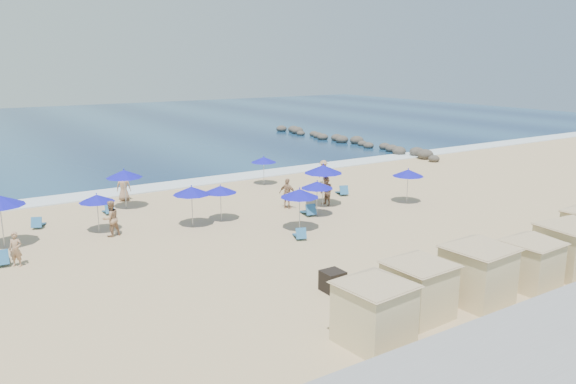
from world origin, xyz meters
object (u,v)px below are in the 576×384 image
Objects in this scene: umbrella_4 at (192,191)px; umbrella_9 at (323,169)px; beachgoer_3 at (323,172)px; umbrella_8 at (264,160)px; umbrella_5 at (300,193)px; umbrella_2 at (97,198)px; cabana_4 at (570,237)px; rock_jetty at (347,140)px; umbrella_6 at (220,189)px; umbrella_3 at (124,174)px; umbrella_10 at (408,173)px; cabana_1 at (419,275)px; beachgoer_4 at (124,187)px; cabana_0 at (375,297)px; beachgoer_2 at (288,194)px; beachgoer_1 at (111,219)px; umbrella_7 at (317,185)px; cabana_2 at (478,259)px; beachgoer_5 at (326,191)px; beachgoer_0 at (16,249)px; cabana_3 at (532,252)px; trash_bin at (333,281)px.

umbrella_4 is 8.52m from umbrella_9.
umbrella_8 is at bearing -57.57° from beachgoer_3.
umbrella_4 is 1.31× the size of beachgoer_3.
umbrella_5 is 1.11× the size of umbrella_8.
cabana_4 is at bearing -48.61° from umbrella_2.
umbrella_6 reaches higher than rock_jetty.
umbrella_10 is at bearing -28.92° from umbrella_3.
umbrella_4 is (-2.09, 14.52, 0.45)m from cabana_1.
umbrella_3 is 1.35× the size of beachgoer_4.
umbrella_6 is 1.14× the size of beachgoer_4.
umbrella_5 is at bearing 66.63° from cabana_0.
cabana_4 is 2.45× the size of beachgoer_2.
umbrella_6 is (6.33, -1.59, -0.01)m from umbrella_2.
umbrella_3 is at bearing -131.02° from beachgoer_1.
cabana_4 reaches higher than beachgoer_4.
umbrella_4 is at bearing 168.80° from umbrella_10.
cabana_1 is at bearing 35.37° from beachgoer_3.
umbrella_7 is 1.17× the size of beachgoer_4.
beachgoer_3 is at bearing -133.89° from rock_jetty.
cabana_2 is 14.94m from beachgoer_5.
beachgoer_0 is at bearing -176.55° from umbrella_9.
cabana_1 is 1.74× the size of umbrella_3.
rock_jetty is 39.46m from cabana_3.
umbrella_8 is 7.39m from beachgoer_5.
umbrella_7 is at bearing 24.21° from beachgoer_3.
umbrella_3 is at bearing 114.67° from cabana_3.
cabana_4 is 17.47m from umbrella_6.
cabana_0 reaches higher than beachgoer_5.
beachgoer_1 is (-17.61, 3.31, -1.00)m from umbrella_10.
trash_bin is at bearing 107.91° from cabana_1.
rock_jetty is at bearing 61.39° from cabana_3.
umbrella_10 is at bearing 54.85° from cabana_2.
umbrella_3 is at bearing 24.86° from beachgoer_2.
beachgoer_1 is (-12.69, 1.03, -1.39)m from umbrella_9.
umbrella_3 is at bearing -30.89° from beachgoer_3.
cabana_1 is 2.37× the size of beachgoer_5.
cabana_2 is 20.90m from beachgoer_3.
umbrella_4 reaches higher than umbrella_10.
umbrella_6 is at bearing 134.19° from beachgoer_4.
cabana_3 is at bearing -68.61° from umbrella_6.
umbrella_4 is at bearing 121.57° from beachgoer_4.
beachgoer_3 is (16.87, 2.97, -0.94)m from umbrella_2.
umbrella_5 is at bearing 138.42° from beachgoer_4.
cabana_1 is (1.10, -3.42, 1.13)m from trash_bin.
umbrella_2 is at bearing 70.62° from beachgoer_0.
umbrella_4 is (-10.30, 15.11, 0.34)m from cabana_4.
umbrella_3 reaches higher than umbrella_10.
beachgoer_4 is at bearing 100.05° from umbrella_4.
beachgoer_3 is at bearing 57.13° from cabana_0.
cabana_4 is 2.04× the size of umbrella_10.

